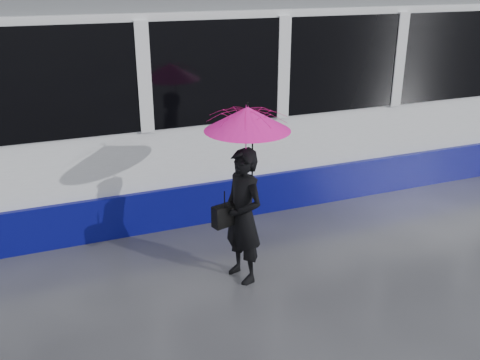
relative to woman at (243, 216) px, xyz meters
name	(u,v)px	position (x,y,z in m)	size (l,w,h in m)	color
ground	(192,271)	(-0.54, 0.36, -0.82)	(90.00, 90.00, 0.00)	#2E2E33
rails	(147,197)	(-0.54, 2.86, -0.81)	(34.00, 1.51, 0.02)	#3F3D38
woman	(243,216)	(0.00, 0.00, 0.00)	(0.60, 0.39, 1.64)	black
umbrella	(247,135)	(0.05, 0.00, 0.98)	(1.19, 1.19, 1.11)	#FA1559
handbag	(225,215)	(-0.22, 0.02, 0.04)	(0.32, 0.20, 0.43)	black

